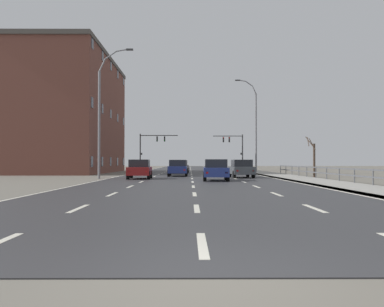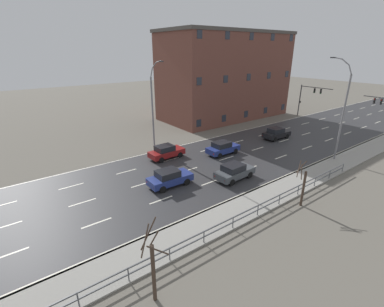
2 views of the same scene
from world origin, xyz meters
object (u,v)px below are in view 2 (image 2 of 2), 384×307
Objects in this scene: traffic_signal_left at (308,95)px; car_near_left at (169,178)px; car_far_right at (276,133)px; car_distant at (166,152)px; car_near_right at (234,171)px; street_lamp_left_bank at (153,109)px; car_far_left at (223,148)px; street_lamp_midground at (342,113)px; brick_building at (225,76)px.

car_near_left is at bearing -76.95° from traffic_signal_left.
car_far_right is 16.50m from car_distant.
car_near_right is 6.30m from car_near_left.
street_lamp_left_bank reaches higher than car_far_left.
car_near_right is (10.65, -29.09, -3.21)m from traffic_signal_left.
car_far_left is at bearing 144.25° from car_near_right.
car_far_right is 1.01× the size of car_near_left.
street_lamp_left_bank is 1.80× the size of traffic_signal_left.
street_lamp_left_bank is at bearing -135.10° from street_lamp_midground.
street_lamp_left_bank is 9.46m from car_far_left.
car_near_right is (8.53, 2.45, 0.00)m from car_distant.
brick_building is at bearing 136.52° from car_near_right.
car_far_right is at bearing 100.27° from car_near_left.
traffic_signal_left is 1.43× the size of car_distant.
car_near_left is (3.04, -9.39, 0.00)m from car_far_left.
street_lamp_midground reaches higher than car_far_right.
car_distant is at bearing -115.35° from car_far_left.
car_far_right is (5.10, -15.32, -3.21)m from traffic_signal_left.
brick_building is (-11.59, 19.76, 6.59)m from car_distant.
car_far_right is 19.75m from car_near_left.
traffic_signal_left is at bearing 107.33° from car_near_right.
car_far_right is 16.37m from brick_building.
street_lamp_midground is 21.50m from traffic_signal_left.
street_lamp_left_bank is 0.46× the size of brick_building.
traffic_signal_left is at bearing 130.05° from street_lamp_midground.
street_lamp_midground is at bearing 73.24° from car_near_right.
car_far_right is at bearing 77.81° from car_distant.
street_lamp_left_bank is at bearing -172.46° from car_near_right.
car_near_left is (-2.58, -5.74, 0.00)m from car_near_right.
car_near_left is at bearing -107.29° from street_lamp_midground.
street_lamp_midground is 23.82m from brick_building.
street_lamp_midground is 20.96m from street_lamp_left_bank.
brick_building reaches higher than car_far_right.
traffic_signal_left is 1.45× the size of car_far_left.
street_lamp_midground is 13.85m from car_near_right.
traffic_signal_left is (1.04, 31.22, -1.19)m from street_lamp_left_bank.
car_far_left is (5.04, -25.45, -3.21)m from traffic_signal_left.
street_lamp_midground reaches higher than car_near_right.
traffic_signal_left is at bearing 88.09° from street_lamp_left_bank.
car_near_left is at bearing -71.87° from car_far_left.
brick_building is at bearing 113.44° from street_lamp_left_bank.
car_far_left is (6.08, 5.77, -4.40)m from street_lamp_left_bank.
car_distant is at bearing -86.15° from traffic_signal_left.
car_near_right is (-3.16, -12.67, -4.61)m from street_lamp_midground.
street_lamp_midground reaches higher than car_far_left.
car_far_right and car_near_right have the same top height.
brick_building is (-20.12, 17.31, 6.59)m from car_near_right.
street_lamp_left_bank is 12.67m from car_near_right.
street_lamp_midground is at bearing -49.95° from traffic_signal_left.
street_lamp_left_bank reaches higher than car_distant.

